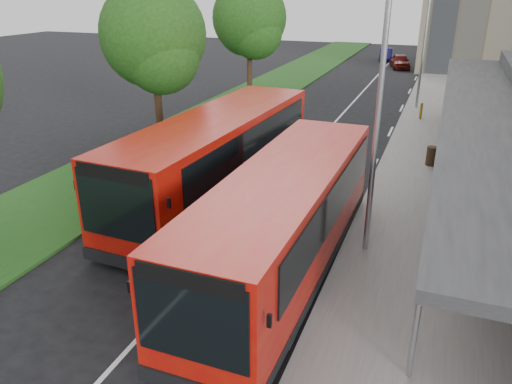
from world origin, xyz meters
The scene contains 15 objects.
ground centered at (0.00, 0.00, 0.00)m, with size 120.00×120.00×0.00m, color black.
pavement centered at (6.00, 20.00, 0.07)m, with size 5.00×80.00×0.15m, color gray.
grass_verge centered at (-7.00, 20.00, 0.05)m, with size 5.00×80.00×0.10m, color #194917.
lane_centre_line centered at (0.00, 15.00, 0.01)m, with size 0.12×70.00×0.01m, color silver.
kerb_dashes centered at (3.30, 19.00, 0.01)m, with size 0.12×56.00×0.01m.
tree_mid centered at (-7.01, 9.05, 5.04)m, with size 4.86×4.86×7.81m.
tree_far centered at (-7.01, 21.05, 5.11)m, with size 4.92×4.92×7.91m.
lamp_post_near centered at (4.12, 2.00, 4.72)m, with size 1.44×0.28×8.00m.
lamp_post_far centered at (4.12, 22.00, 4.72)m, with size 1.44×0.28×8.00m.
bus_main centered at (2.21, 0.17, 1.54)m, with size 2.89×10.69×3.01m.
bus_second centered at (-1.57, 4.00, 1.66)m, with size 3.51×11.56×3.23m.
litter_bin centered at (5.65, 10.57, 0.56)m, with size 0.46×0.46×0.83m, color #342215.
bollard centered at (4.65, 18.88, 0.62)m, with size 0.15×0.15×0.94m, color yellow.
car_near centered at (1.39, 39.23, 0.67)m, with size 1.57×3.91×1.33m, color #5B120D.
car_far centered at (-0.61, 44.27, 0.62)m, with size 1.30×3.74×1.23m, color navy.
Camera 1 is at (5.80, -11.52, 7.50)m, focal length 35.00 mm.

